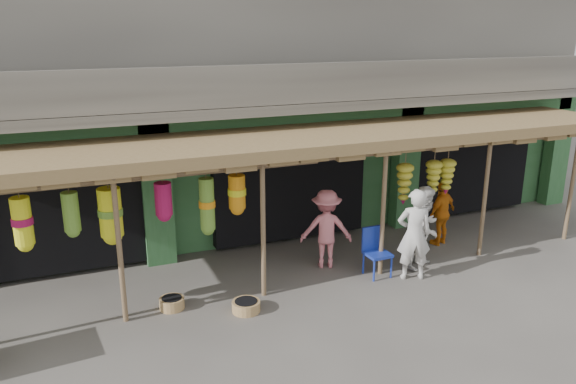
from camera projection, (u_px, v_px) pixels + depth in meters
name	position (u px, v px, depth m)	size (l,w,h in m)	color
ground	(331.00, 277.00, 11.18)	(80.00, 80.00, 0.00)	#514C47
building	(250.00, 83.00, 14.52)	(16.40, 6.80, 7.00)	gray
awning	(309.00, 143.00, 11.10)	(14.00, 2.70, 2.79)	brown
blue_chair	(375.00, 249.00, 11.19)	(0.48, 0.49, 0.98)	#182E9F
basket_mid	(246.00, 306.00, 9.84)	(0.50, 0.50, 0.19)	olive
basket_right	(172.00, 303.00, 9.94)	(0.44, 0.44, 0.20)	#A8884E
person_front	(414.00, 234.00, 10.90)	(0.67, 0.44, 1.84)	beige
person_right	(425.00, 227.00, 11.46)	(0.84, 0.65, 1.73)	beige
person_vendor	(442.00, 213.00, 12.68)	(0.88, 0.37, 1.50)	orange
person_shopper	(326.00, 229.00, 11.47)	(1.07, 0.61, 1.65)	#CE6D76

